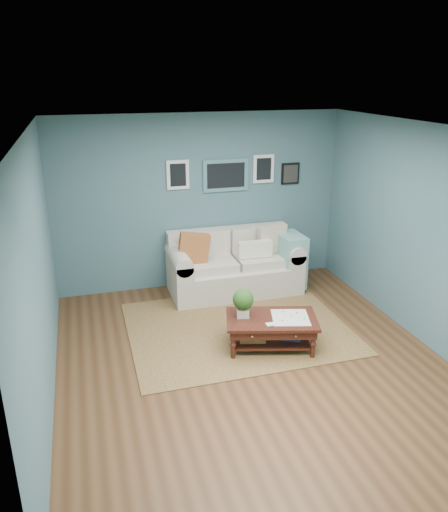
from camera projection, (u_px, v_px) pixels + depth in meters
name	position (u px, v px, depth m)	size (l,w,h in m)	color
room_shell	(253.00, 253.00, 5.55)	(5.00, 5.02, 2.70)	brown
area_rug	(237.00, 328.00, 6.74)	(2.89, 2.31, 0.01)	#56331A
loveseat	(239.00, 264.00, 7.78)	(2.05, 0.93, 1.05)	beige
coffee_table	(267.00, 323.00, 6.15)	(1.24, 0.92, 0.78)	black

